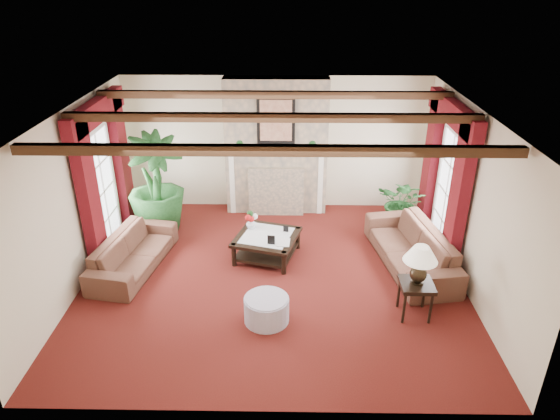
{
  "coord_description": "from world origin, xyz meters",
  "views": [
    {
      "loc": [
        0.23,
        -6.83,
        4.51
      ],
      "look_at": [
        0.11,
        0.4,
        1.01
      ],
      "focal_mm": 32.0,
      "sensor_mm": 36.0,
      "label": 1
    }
  ],
  "objects_px": {
    "sofa_right": "(412,242)",
    "side_table": "(415,299)",
    "ottoman": "(267,309)",
    "sofa_left": "(133,247)",
    "potted_palm": "(158,204)",
    "coffee_table": "(267,246)"
  },
  "relations": [
    {
      "from": "ottoman",
      "to": "coffee_table",
      "type": "bearing_deg",
      "value": 92.14
    },
    {
      "from": "sofa_left",
      "to": "potted_palm",
      "type": "bearing_deg",
      "value": 5.72
    },
    {
      "from": "sofa_left",
      "to": "side_table",
      "type": "bearing_deg",
      "value": -95.44
    },
    {
      "from": "sofa_right",
      "to": "coffee_table",
      "type": "distance_m",
      "value": 2.43
    },
    {
      "from": "sofa_right",
      "to": "side_table",
      "type": "bearing_deg",
      "value": -19.25
    },
    {
      "from": "sofa_right",
      "to": "side_table",
      "type": "xyz_separation_m",
      "value": [
        -0.24,
        -1.36,
        -0.17
      ]
    },
    {
      "from": "sofa_left",
      "to": "sofa_right",
      "type": "xyz_separation_m",
      "value": [
        4.61,
        0.16,
        0.06
      ]
    },
    {
      "from": "ottoman",
      "to": "sofa_right",
      "type": "bearing_deg",
      "value": 33.07
    },
    {
      "from": "side_table",
      "to": "potted_palm",
      "type": "bearing_deg",
      "value": 148.61
    },
    {
      "from": "potted_palm",
      "to": "coffee_table",
      "type": "relative_size",
      "value": 2.13
    },
    {
      "from": "sofa_left",
      "to": "ottoman",
      "type": "height_order",
      "value": "sofa_left"
    },
    {
      "from": "side_table",
      "to": "sofa_right",
      "type": "bearing_deg",
      "value": 80.07
    },
    {
      "from": "sofa_left",
      "to": "ottoman",
      "type": "xyz_separation_m",
      "value": [
        2.26,
        -1.37,
        -0.2
      ]
    },
    {
      "from": "sofa_right",
      "to": "sofa_left",
      "type": "bearing_deg",
      "value": -97.32
    },
    {
      "from": "coffee_table",
      "to": "ottoman",
      "type": "height_order",
      "value": "coffee_table"
    },
    {
      "from": "side_table",
      "to": "coffee_table",
      "type": "bearing_deg",
      "value": 143.9
    },
    {
      "from": "side_table",
      "to": "ottoman",
      "type": "distance_m",
      "value": 2.12
    },
    {
      "from": "sofa_left",
      "to": "potted_palm",
      "type": "relative_size",
      "value": 0.96
    },
    {
      "from": "potted_palm",
      "to": "side_table",
      "type": "bearing_deg",
      "value": -31.39
    },
    {
      "from": "sofa_left",
      "to": "coffee_table",
      "type": "relative_size",
      "value": 2.05
    },
    {
      "from": "sofa_right",
      "to": "coffee_table",
      "type": "relative_size",
      "value": 2.34
    },
    {
      "from": "sofa_left",
      "to": "potted_palm",
      "type": "height_order",
      "value": "potted_palm"
    }
  ]
}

